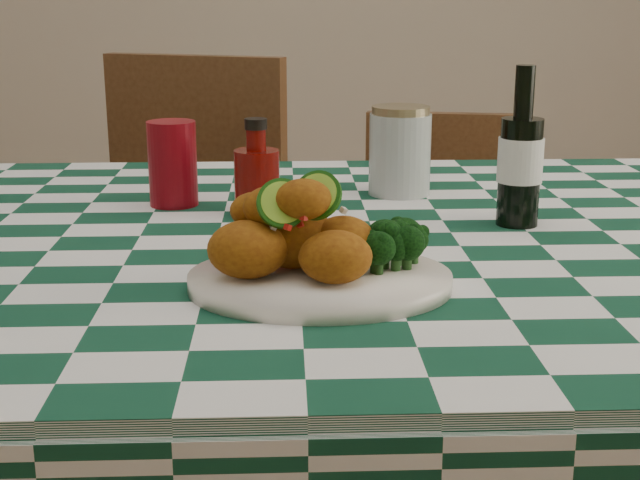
{
  "coord_description": "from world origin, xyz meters",
  "views": [
    {
      "loc": [
        -0.02,
        -1.13,
        1.1
      ],
      "look_at": [
        0.02,
        -0.22,
        0.84
      ],
      "focal_mm": 50.0,
      "sensor_mm": 36.0,
      "label": 1
    }
  ],
  "objects_px": {
    "wooden_chair_left": "(160,284)",
    "wooden_chair_right": "(440,304)",
    "mason_jar": "(400,151)",
    "plate": "(320,281)",
    "red_tumbler": "(173,164)",
    "ketchup_bottle": "(257,166)",
    "beer_bottle": "(521,147)",
    "fried_chicken_pile": "(303,227)"
  },
  "relations": [
    {
      "from": "fried_chicken_pile",
      "to": "beer_bottle",
      "type": "bearing_deg",
      "value": 41.37
    },
    {
      "from": "beer_bottle",
      "to": "fried_chicken_pile",
      "type": "bearing_deg",
      "value": -138.63
    },
    {
      "from": "plate",
      "to": "wooden_chair_left",
      "type": "xyz_separation_m",
      "value": [
        -0.31,
        0.95,
        -0.32
      ]
    },
    {
      "from": "beer_bottle",
      "to": "wooden_chair_left",
      "type": "distance_m",
      "value": 1.0
    },
    {
      "from": "red_tumbler",
      "to": "ketchup_bottle",
      "type": "height_order",
      "value": "ketchup_bottle"
    },
    {
      "from": "mason_jar",
      "to": "wooden_chair_right",
      "type": "distance_m",
      "value": 0.71
    },
    {
      "from": "plate",
      "to": "fried_chicken_pile",
      "type": "height_order",
      "value": "fried_chicken_pile"
    },
    {
      "from": "mason_jar",
      "to": "red_tumbler",
      "type": "bearing_deg",
      "value": -170.04
    },
    {
      "from": "fried_chicken_pile",
      "to": "ketchup_bottle",
      "type": "xyz_separation_m",
      "value": [
        -0.06,
        0.34,
        -0.0
      ]
    },
    {
      "from": "plate",
      "to": "fried_chicken_pile",
      "type": "relative_size",
      "value": 1.77
    },
    {
      "from": "red_tumbler",
      "to": "beer_bottle",
      "type": "bearing_deg",
      "value": -15.75
    },
    {
      "from": "mason_jar",
      "to": "wooden_chair_right",
      "type": "height_order",
      "value": "mason_jar"
    },
    {
      "from": "wooden_chair_left",
      "to": "wooden_chair_right",
      "type": "xyz_separation_m",
      "value": [
        0.62,
        0.03,
        -0.07
      ]
    },
    {
      "from": "red_tumbler",
      "to": "mason_jar",
      "type": "relative_size",
      "value": 0.91
    },
    {
      "from": "plate",
      "to": "beer_bottle",
      "type": "distance_m",
      "value": 0.4
    },
    {
      "from": "fried_chicken_pile",
      "to": "mason_jar",
      "type": "bearing_deg",
      "value": 70.66
    },
    {
      "from": "red_tumbler",
      "to": "wooden_chair_left",
      "type": "relative_size",
      "value": 0.13
    },
    {
      "from": "wooden_chair_left",
      "to": "ketchup_bottle",
      "type": "bearing_deg",
      "value": -47.68
    },
    {
      "from": "wooden_chair_right",
      "to": "mason_jar",
      "type": "bearing_deg",
      "value": -97.49
    },
    {
      "from": "ketchup_bottle",
      "to": "beer_bottle",
      "type": "relative_size",
      "value": 0.63
    },
    {
      "from": "ketchup_bottle",
      "to": "beer_bottle",
      "type": "xyz_separation_m",
      "value": [
        0.36,
        -0.08,
        0.04
      ]
    },
    {
      "from": "ketchup_bottle",
      "to": "mason_jar",
      "type": "bearing_deg",
      "value": 27.98
    },
    {
      "from": "wooden_chair_left",
      "to": "red_tumbler",
      "type": "bearing_deg",
      "value": -57.64
    },
    {
      "from": "plate",
      "to": "beer_bottle",
      "type": "xyz_separation_m",
      "value": [
        0.28,
        0.26,
        0.1
      ]
    },
    {
      "from": "fried_chicken_pile",
      "to": "ketchup_bottle",
      "type": "height_order",
      "value": "ketchup_bottle"
    },
    {
      "from": "red_tumbler",
      "to": "wooden_chair_right",
      "type": "bearing_deg",
      "value": 48.64
    },
    {
      "from": "ketchup_bottle",
      "to": "mason_jar",
      "type": "xyz_separation_m",
      "value": [
        0.22,
        0.12,
        0.0
      ]
    },
    {
      "from": "fried_chicken_pile",
      "to": "wooden_chair_right",
      "type": "height_order",
      "value": "fried_chicken_pile"
    },
    {
      "from": "mason_jar",
      "to": "wooden_chair_right",
      "type": "xyz_separation_m",
      "value": [
        0.17,
        0.52,
        -0.44
      ]
    },
    {
      "from": "mason_jar",
      "to": "wooden_chair_left",
      "type": "relative_size",
      "value": 0.14
    },
    {
      "from": "plate",
      "to": "red_tumbler",
      "type": "bearing_deg",
      "value": 116.82
    },
    {
      "from": "wooden_chair_right",
      "to": "wooden_chair_left",
      "type": "bearing_deg",
      "value": -166.52
    },
    {
      "from": "ketchup_bottle",
      "to": "plate",
      "type": "bearing_deg",
      "value": -77.51
    },
    {
      "from": "ketchup_bottle",
      "to": "wooden_chair_left",
      "type": "bearing_deg",
      "value": 111.08
    },
    {
      "from": "beer_bottle",
      "to": "wooden_chair_left",
      "type": "xyz_separation_m",
      "value": [
        -0.59,
        0.69,
        -0.42
      ]
    },
    {
      "from": "ketchup_bottle",
      "to": "wooden_chair_left",
      "type": "xyz_separation_m",
      "value": [
        -0.23,
        0.61,
        -0.38
      ]
    },
    {
      "from": "plate",
      "to": "wooden_chair_right",
      "type": "xyz_separation_m",
      "value": [
        0.31,
        0.98,
        -0.38
      ]
    },
    {
      "from": "plate",
      "to": "mason_jar",
      "type": "distance_m",
      "value": 0.49
    },
    {
      "from": "fried_chicken_pile",
      "to": "red_tumbler",
      "type": "height_order",
      "value": "red_tumbler"
    },
    {
      "from": "plate",
      "to": "wooden_chair_right",
      "type": "height_order",
      "value": "wooden_chair_right"
    },
    {
      "from": "plate",
      "to": "beer_bottle",
      "type": "bearing_deg",
      "value": 43.08
    },
    {
      "from": "fried_chicken_pile",
      "to": "mason_jar",
      "type": "xyz_separation_m",
      "value": [
        0.16,
        0.46,
        -0.0
      ]
    }
  ]
}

